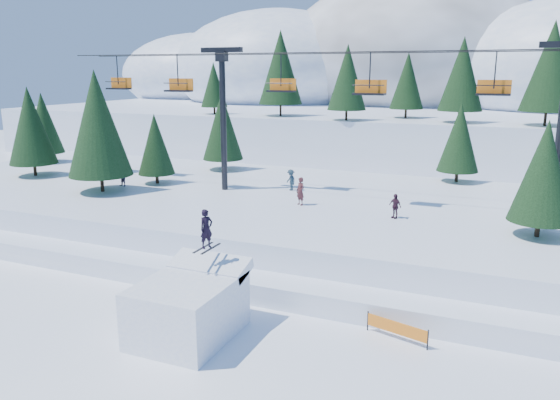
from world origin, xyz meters
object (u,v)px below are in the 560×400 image
at_px(jump_kicker, 189,306).
at_px(banner_far, 507,322).
at_px(banner_near, 397,328).
at_px(chairlift, 358,100).

bearing_deg(jump_kicker, banner_far, 23.65).
xyz_separation_m(banner_near, banner_far, (4.31, 2.48, 0.00)).
bearing_deg(banner_near, jump_kicker, -159.88).
bearing_deg(banner_far, banner_near, -150.04).
height_order(jump_kicker, banner_far, jump_kicker).
relative_size(jump_kicker, banner_far, 1.92).
distance_m(chairlift, banner_near, 17.25).
distance_m(jump_kicker, banner_near, 8.91).
relative_size(chairlift, banner_near, 16.71).
distance_m(jump_kicker, chairlift, 18.75).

